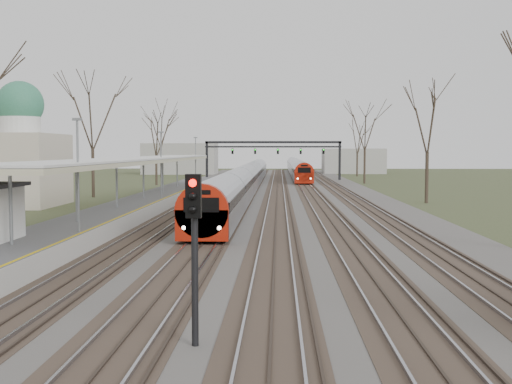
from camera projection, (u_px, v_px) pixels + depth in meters
ground at (225, 358)px, 14.31m from camera, size 300.00×300.00×0.00m
track_bed at (270, 193)px, 69.14m from camera, size 24.00×160.00×0.22m
platform at (153, 201)px, 51.99m from camera, size 3.50×69.00×1.00m
canopy at (140, 160)px, 47.27m from camera, size 4.10×50.00×3.11m
dome_building at (1, 162)px, 52.74m from camera, size 10.00×8.00×10.30m
signal_gantry at (273, 149)px, 98.73m from camera, size 21.00×0.59×6.08m
tree_west_far at (92, 116)px, 62.26m from camera, size 5.50×5.50×11.33m
tree_east_far at (428, 120)px, 55.21m from camera, size 5.00×5.00×10.30m
train_near at (248, 177)px, 75.24m from camera, size 2.62×90.21×3.05m
train_far at (297, 167)px, 121.39m from camera, size 2.62×75.21×3.05m
signal_post at (194, 234)px, 14.65m from camera, size 0.35×0.45×4.10m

